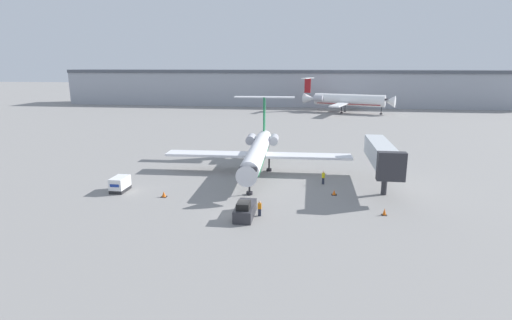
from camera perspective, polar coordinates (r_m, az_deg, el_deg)
name	(u,v)px	position (r m, az deg, el deg)	size (l,w,h in m)	color
ground_plane	(241,215)	(43.88, -2.20, -7.86)	(600.00, 600.00, 0.00)	gray
terminal_building	(293,88)	(160.64, 5.27, 10.26)	(180.00, 16.80, 13.81)	#9EA3AD
airplane_main	(258,151)	(60.23, 0.28, 1.36)	(28.02, 26.99, 10.46)	white
pushback_tug	(245,210)	(43.17, -1.57, -7.15)	(1.91, 4.84, 1.99)	#2D2D33
luggage_cart	(120,184)	(54.42, -18.86, -3.28)	(1.71, 2.95, 1.88)	#232326
worker_near_tug	(260,208)	(43.31, 0.52, -6.90)	(0.40, 0.24, 1.69)	#232838
worker_by_wing	(323,177)	(55.21, 9.59, -2.44)	(0.40, 0.26, 1.86)	#232838
traffic_cone_left	(164,194)	(50.75, -13.03, -4.80)	(0.71, 0.71, 0.72)	black
traffic_cone_right	(334,193)	(51.18, 11.10, -4.58)	(0.66, 0.66, 0.65)	black
traffic_cone_mid	(384,212)	(45.87, 17.87, -7.07)	(0.55, 0.55, 0.79)	black
airplane_parked_far_left	(347,100)	(138.73, 12.81, 8.37)	(30.81, 30.71, 11.33)	white
jet_bridge	(382,155)	(54.78, 17.54, 0.73)	(3.20, 14.69, 6.19)	#2D2D33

